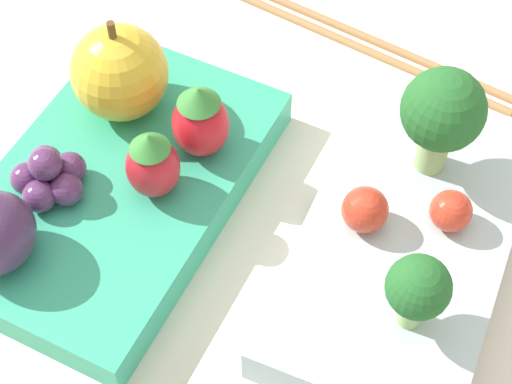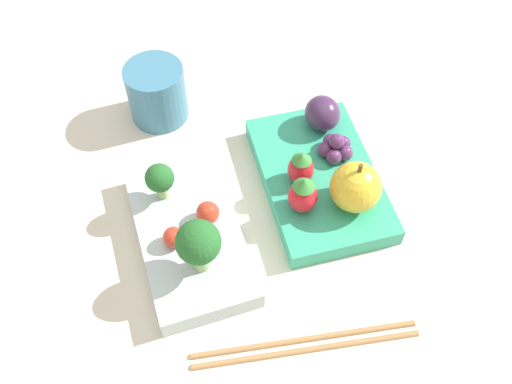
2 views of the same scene
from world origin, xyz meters
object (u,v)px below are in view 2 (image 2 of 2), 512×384
Objects in this scene: broccoli_floret_1 at (198,244)px; drinking_cup at (157,93)px; bento_box_fruit at (318,177)px; broccoli_floret_0 at (160,179)px; cherry_tomato_1 at (208,213)px; chopsticks_pair at (306,344)px; plum at (323,113)px; bento_box_savoury at (189,234)px; cherry_tomato_0 at (174,237)px; apple at (356,187)px; strawberry_1 at (303,195)px; grape_cluster at (336,148)px; strawberry_0 at (300,166)px.

drinking_cup is (0.23, -0.03, -0.03)m from broccoli_floret_1.
broccoli_floret_0 is (0.03, 0.16, 0.04)m from bento_box_fruit.
broccoli_floret_0 is at bearing 36.14° from cherry_tomato_1.
bento_box_fruit is 4.49× the size of broccoli_floret_0.
broccoli_floret_1 is at bearing 31.52° from chopsticks_pair.
bento_box_savoury is at bearing 111.73° from plum.
chopsticks_pair is (-0.19, -0.07, -0.05)m from broccoli_floret_0.
cherry_tomato_0 is 0.16m from chopsticks_pair.
broccoli_floret_1 reaches higher than chopsticks_pair.
cherry_tomato_0 is 0.20m from drinking_cup.
apple is 0.26m from drinking_cup.
strawberry_1 is (0.01, 0.05, -0.00)m from apple.
plum is 0.04m from grape_cluster.
grape_cluster is (0.03, -0.16, -0.00)m from cherry_tomato_1.
broccoli_floret_0 reaches higher than chopsticks_pair.
drinking_cup is (0.18, -0.03, 0.02)m from bento_box_savoury.
cherry_tomato_1 reaches higher than bento_box_fruit.
bento_box_savoury is 3.15× the size of apple.
drinking_cup is 0.33× the size of chopsticks_pair.
bento_box_savoury is 0.96× the size of bento_box_fruit.
strawberry_1 is (-0.01, -0.13, 0.01)m from cherry_tomato_0.
drinking_cup is 0.33m from chopsticks_pair.
strawberry_1 is at bearing -23.47° from chopsticks_pair.
broccoli_floret_1 reaches higher than bento_box_fruit.
apple reaches higher than cherry_tomato_0.
grape_cluster is (-0.04, 0.01, -0.01)m from plum.
chopsticks_pair is at bearing -159.75° from broccoli_floret_0.
apple is at bearing -106.12° from strawberry_1.
drinking_cup is (0.18, -0.00, -0.00)m from cherry_tomato_1.
strawberry_0 is 0.20m from drinking_cup.
chopsticks_pair is at bearing 156.53° from strawberry_1.
bento_box_savoury is 0.13m from strawberry_0.
grape_cluster is at bearing -34.05° from chopsticks_pair.
bento_box_fruit is 4.75× the size of plum.
strawberry_1 is at bearing 143.44° from plum.
plum is at bearing -67.32° from cherry_tomato_0.
cherry_tomato_0 is at bearing 167.54° from drinking_cup.
plum is 1.09× the size of grape_cluster.
bento_box_fruit is at bearing -81.23° from cherry_tomato_0.
cherry_tomato_1 is (0.01, -0.04, 0.00)m from cherry_tomato_0.
bento_box_savoury is 4.32× the size of broccoli_floret_0.
bento_box_fruit is at bearing -84.25° from cherry_tomato_1.
bento_box_savoury is at bearing -58.22° from cherry_tomato_0.
apple reaches higher than grape_cluster.
cherry_tomato_1 is 0.18m from drinking_cup.
strawberry_1 reaches higher than cherry_tomato_1.
cherry_tomato_1 reaches higher than chopsticks_pair.
broccoli_floret_0 is at bearing 97.61° from plum.
cherry_tomato_0 is at bearing 82.73° from apple.
strawberry_1 is 1.18× the size of grape_cluster.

